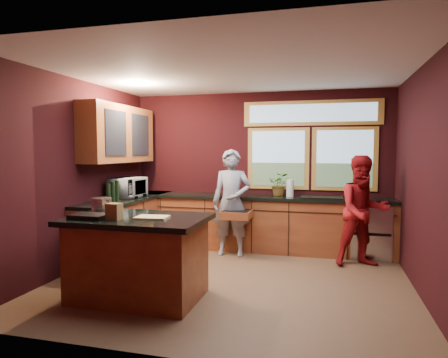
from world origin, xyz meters
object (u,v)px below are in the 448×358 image
at_px(island, 138,257).
at_px(person_red, 363,211).
at_px(stock_pot, 102,205).
at_px(person_grey, 232,203).
at_px(cutting_board, 152,217).

relative_size(island, person_red, 0.96).
relative_size(person_red, stock_pot, 6.76).
height_order(person_grey, cutting_board, person_grey).
distance_m(island, cutting_board, 0.52).
bearing_deg(person_red, person_grey, 157.11).
bearing_deg(cutting_board, island, 165.96).
distance_m(island, person_grey, 2.21).
xyz_separation_m(island, stock_pot, (-0.55, 0.15, 0.56)).
distance_m(island, person_red, 3.28).
relative_size(person_red, cutting_board, 4.64).
distance_m(cutting_board, stock_pot, 0.78).
height_order(person_red, stock_pot, person_red).
bearing_deg(person_red, stock_pot, -169.57).
relative_size(person_grey, stock_pot, 7.13).
xyz_separation_m(island, person_grey, (0.59, 2.09, 0.38)).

